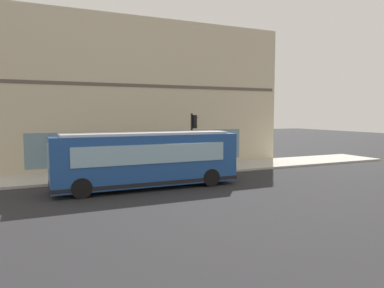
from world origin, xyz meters
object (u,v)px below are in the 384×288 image
(city_bus_nearside, at_px, (146,160))
(fire_hydrant, at_px, (124,166))
(pedestrian_by_light_pole, at_px, (207,156))
(pedestrian_near_building_entrance, at_px, (183,156))
(newspaper_vending_box, at_px, (232,162))
(pedestrian_walking_along_curb, at_px, (188,154))
(pedestrian_near_hydrant, at_px, (104,158))
(traffic_light_near_corner, at_px, (193,131))

(city_bus_nearside, bearing_deg, fire_hydrant, 0.16)
(pedestrian_by_light_pole, bearing_deg, pedestrian_near_building_entrance, 85.03)
(pedestrian_by_light_pole, distance_m, newspaper_vending_box, 1.89)
(fire_hydrant, height_order, pedestrian_near_building_entrance, pedestrian_near_building_entrance)
(pedestrian_walking_along_curb, bearing_deg, newspaper_vending_box, -141.52)
(pedestrian_near_building_entrance, xyz_separation_m, newspaper_vending_box, (-1.13, -3.39, -0.51))
(city_bus_nearside, distance_m, fire_hydrant, 5.33)
(pedestrian_near_building_entrance, bearing_deg, pedestrian_near_hydrant, 78.84)
(fire_hydrant, distance_m, pedestrian_near_hydrant, 1.43)
(city_bus_nearside, height_order, pedestrian_near_building_entrance, city_bus_nearside)
(pedestrian_by_light_pole, xyz_separation_m, pedestrian_near_building_entrance, (0.16, 1.83, 0.08))
(pedestrian_by_light_pole, bearing_deg, pedestrian_walking_along_curb, 20.61)
(city_bus_nearside, relative_size, newspaper_vending_box, 11.16)
(pedestrian_by_light_pole, distance_m, pedestrian_walking_along_curb, 2.01)
(city_bus_nearside, xyz_separation_m, pedestrian_by_light_pole, (4.21, -5.84, -0.53))
(pedestrian_near_building_entrance, bearing_deg, pedestrian_by_light_pole, -94.97)
(pedestrian_near_hydrant, xyz_separation_m, newspaper_vending_box, (-2.18, -8.72, -0.48))
(pedestrian_near_building_entrance, bearing_deg, city_bus_nearside, 137.42)
(newspaper_vending_box, bearing_deg, traffic_light_near_corner, 94.31)
(pedestrian_near_building_entrance, relative_size, newspaper_vending_box, 1.86)
(city_bus_nearside, bearing_deg, pedestrian_near_hydrant, 13.64)
(fire_hydrant, bearing_deg, pedestrian_walking_along_curb, -80.46)
(pedestrian_by_light_pole, bearing_deg, pedestrian_near_hydrant, 80.41)
(newspaper_vending_box, bearing_deg, pedestrian_near_building_entrance, 71.57)
(fire_hydrant, distance_m, pedestrian_by_light_pole, 5.97)
(traffic_light_near_corner, distance_m, pedestrian_walking_along_curb, 3.74)
(pedestrian_near_hydrant, bearing_deg, pedestrian_near_building_entrance, -101.16)
(pedestrian_near_building_entrance, bearing_deg, pedestrian_walking_along_curb, -33.07)
(fire_hydrant, xyz_separation_m, pedestrian_by_light_pole, (-1.02, -5.86, 0.52))
(city_bus_nearside, height_order, pedestrian_near_hydrant, city_bus_nearside)
(fire_hydrant, height_order, pedestrian_by_light_pole, pedestrian_by_light_pole)
(traffic_light_near_corner, relative_size, fire_hydrant, 5.33)
(pedestrian_near_hydrant, relative_size, pedestrian_walking_along_curb, 1.06)
(pedestrian_walking_along_curb, bearing_deg, pedestrian_by_light_pole, -159.39)
(traffic_light_near_corner, xyz_separation_m, pedestrian_near_building_entrance, (1.37, 0.20, -1.79))
(traffic_light_near_corner, distance_m, fire_hydrant, 5.34)
(pedestrian_near_building_entrance, bearing_deg, newspaper_vending_box, -108.43)
(pedestrian_walking_along_curb, bearing_deg, fire_hydrant, 99.54)
(traffic_light_near_corner, distance_m, pedestrian_by_light_pole, 2.76)
(city_bus_nearside, distance_m, pedestrian_near_building_entrance, 5.95)
(city_bus_nearside, xyz_separation_m, fire_hydrant, (5.22, 0.01, -1.04))
(traffic_light_near_corner, height_order, newspaper_vending_box, traffic_light_near_corner)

